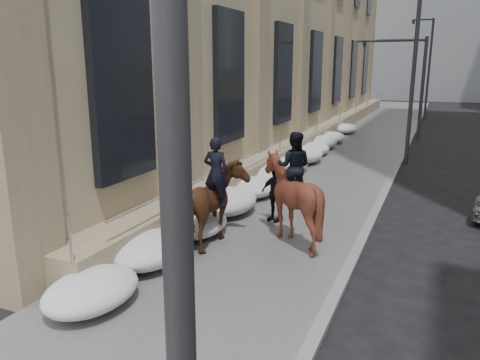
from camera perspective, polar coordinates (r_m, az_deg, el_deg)
ground at (r=10.15m, az=-3.73°, el=-12.06°), size 140.00×140.00×0.00m
sidewalk at (r=19.09m, az=9.96°, el=0.47°), size 5.00×80.00×0.12m
curb at (r=18.70m, az=17.78°, el=-0.29°), size 0.24×80.00×0.12m
bg_building_far at (r=80.94m, az=16.74°, el=17.34°), size 24.00×12.00×20.00m
streetlight_near at (r=2.56m, az=-11.67°, el=16.66°), size 1.71×0.24×8.00m
streetlight_mid at (r=22.15m, az=20.08°, el=13.49°), size 1.71×0.24×8.00m
streetlight_far at (r=42.13m, az=21.89°, el=13.18°), size 1.71×0.24×8.00m
traffic_signal at (r=30.18m, az=19.71°, el=12.33°), size 4.10×0.22×6.00m
snow_bank at (r=17.61m, az=4.07°, el=0.88°), size 1.70×18.10×0.76m
mounted_horse_left at (r=11.27m, az=-3.04°, el=-2.91°), size 1.22×2.41×2.66m
mounted_horse_right at (r=11.58m, az=6.33°, el=-1.90°), size 2.02×2.21×2.75m
pedestrian at (r=13.15m, az=4.28°, el=-1.70°), size 1.00×0.65×1.57m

